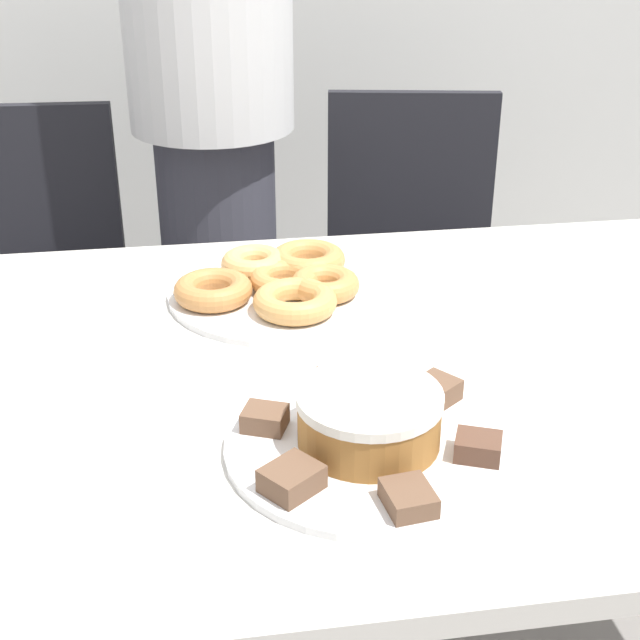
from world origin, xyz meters
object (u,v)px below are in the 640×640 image
object	(u,v)px
frosted_cake	(369,417)
office_chair_right	(410,304)
person_standing	(212,97)
plate_donuts	(285,292)
plate_cake	(368,445)
office_chair_left	(35,329)

from	to	relation	value
frosted_cake	office_chair_right	bearing A→B (deg)	72.79
person_standing	frosted_cake	distance (m)	1.11
plate_donuts	frosted_cake	size ratio (longest dim) A/B	2.20
person_standing	plate_cake	bearing A→B (deg)	-83.73
office_chair_left	office_chair_right	xyz separation A→B (m)	(0.86, -0.00, 0.00)
plate_donuts	office_chair_right	bearing A→B (deg)	58.51
plate_donuts	person_standing	bearing A→B (deg)	96.52
plate_cake	plate_donuts	size ratio (longest dim) A/B	0.91
office_chair_right	frosted_cake	distance (m)	1.13
office_chair_right	plate_cake	distance (m)	1.12
plate_cake	person_standing	bearing A→B (deg)	96.27
person_standing	office_chair_right	size ratio (longest dim) A/B	1.93
person_standing	office_chair_left	size ratio (longest dim) A/B	1.93
office_chair_right	plate_cake	size ratio (longest dim) A/B	2.71
office_chair_left	office_chair_right	bearing A→B (deg)	2.77
person_standing	plate_cake	xyz separation A→B (m)	(0.12, -1.10, -0.16)
office_chair_right	plate_donuts	size ratio (longest dim) A/B	2.46
office_chair_right	plate_donuts	distance (m)	0.77
person_standing	frosted_cake	world-z (taller)	person_standing
plate_cake	office_chair_right	bearing A→B (deg)	72.79
person_standing	plate_donuts	size ratio (longest dim) A/B	4.75
office_chair_right	frosted_cake	world-z (taller)	office_chair_right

